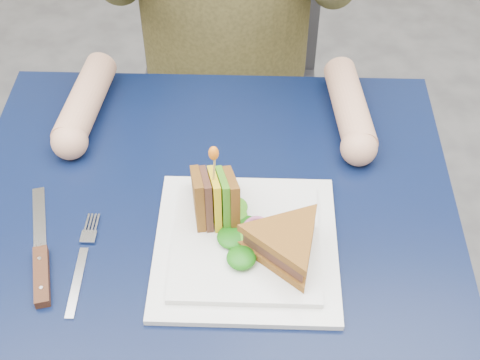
{
  "coord_description": "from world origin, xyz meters",
  "views": [
    {
      "loc": [
        0.07,
        -0.61,
        1.5
      ],
      "look_at": [
        0.05,
        0.03,
        0.82
      ],
      "focal_mm": 50.0,
      "sensor_mm": 36.0,
      "label": 1
    }
  ],
  "objects_px": {
    "chair": "(228,67)",
    "knife": "(41,265)",
    "plate": "(246,245)",
    "sandwich_flat": "(286,244)",
    "fork": "(81,265)",
    "table": "(209,266)",
    "sandwich_upright": "(215,199)"
  },
  "relations": [
    {
      "from": "chair",
      "to": "knife",
      "type": "height_order",
      "value": "chair"
    },
    {
      "from": "plate",
      "to": "sandwich_flat",
      "type": "relative_size",
      "value": 1.36
    },
    {
      "from": "fork",
      "to": "knife",
      "type": "distance_m",
      "value": 0.06
    },
    {
      "from": "table",
      "to": "fork",
      "type": "height_order",
      "value": "fork"
    },
    {
      "from": "fork",
      "to": "knife",
      "type": "bearing_deg",
      "value": -176.6
    },
    {
      "from": "table",
      "to": "plate",
      "type": "xyz_separation_m",
      "value": [
        0.06,
        -0.02,
        0.09
      ]
    },
    {
      "from": "plate",
      "to": "knife",
      "type": "xyz_separation_m",
      "value": [
        -0.28,
        -0.04,
        -0.0
      ]
    },
    {
      "from": "chair",
      "to": "sandwich_flat",
      "type": "distance_m",
      "value": 0.75
    },
    {
      "from": "knife",
      "to": "sandwich_flat",
      "type": "bearing_deg",
      "value": 2.91
    },
    {
      "from": "sandwich_upright",
      "to": "knife",
      "type": "xyz_separation_m",
      "value": [
        -0.24,
        -0.09,
        -0.05
      ]
    },
    {
      "from": "sandwich_flat",
      "to": "knife",
      "type": "xyz_separation_m",
      "value": [
        -0.34,
        -0.02,
        -0.04
      ]
    },
    {
      "from": "plate",
      "to": "sandwich_flat",
      "type": "xyz_separation_m",
      "value": [
        0.06,
        -0.02,
        0.04
      ]
    },
    {
      "from": "sandwich_upright",
      "to": "fork",
      "type": "bearing_deg",
      "value": -155.57
    },
    {
      "from": "chair",
      "to": "knife",
      "type": "bearing_deg",
      "value": -107.68
    },
    {
      "from": "sandwich_flat",
      "to": "fork",
      "type": "bearing_deg",
      "value": -177.19
    },
    {
      "from": "knife",
      "to": "fork",
      "type": "bearing_deg",
      "value": 3.4
    },
    {
      "from": "sandwich_upright",
      "to": "knife",
      "type": "bearing_deg",
      "value": -160.02
    },
    {
      "from": "sandwich_flat",
      "to": "fork",
      "type": "xyz_separation_m",
      "value": [
        -0.28,
        -0.01,
        -0.04
      ]
    },
    {
      "from": "chair",
      "to": "plate",
      "type": "xyz_separation_m",
      "value": [
        0.06,
        -0.67,
        0.2
      ]
    },
    {
      "from": "fork",
      "to": "sandwich_upright",
      "type": "bearing_deg",
      "value": 24.43
    },
    {
      "from": "knife",
      "to": "chair",
      "type": "bearing_deg",
      "value": 72.32
    },
    {
      "from": "sandwich_flat",
      "to": "fork",
      "type": "height_order",
      "value": "sandwich_flat"
    },
    {
      "from": "plate",
      "to": "sandwich_upright",
      "type": "relative_size",
      "value": 1.89
    },
    {
      "from": "chair",
      "to": "knife",
      "type": "xyz_separation_m",
      "value": [
        -0.23,
        -0.72,
        0.2
      ]
    },
    {
      "from": "chair",
      "to": "sandwich_flat",
      "type": "relative_size",
      "value": 4.88
    },
    {
      "from": "plate",
      "to": "chair",
      "type": "bearing_deg",
      "value": 94.8
    },
    {
      "from": "table",
      "to": "chair",
      "type": "distance_m",
      "value": 0.66
    },
    {
      "from": "fork",
      "to": "knife",
      "type": "relative_size",
      "value": 0.82
    },
    {
      "from": "fork",
      "to": "knife",
      "type": "height_order",
      "value": "knife"
    },
    {
      "from": "table",
      "to": "plate",
      "type": "distance_m",
      "value": 0.11
    },
    {
      "from": "table",
      "to": "sandwich_flat",
      "type": "xyz_separation_m",
      "value": [
        0.11,
        -0.05,
        0.12
      ]
    },
    {
      "from": "table",
      "to": "fork",
      "type": "bearing_deg",
      "value": -159.88
    }
  ]
}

